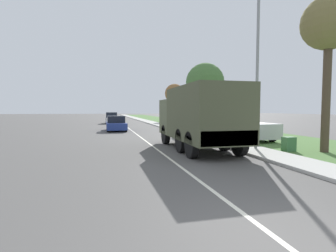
{
  "coord_description": "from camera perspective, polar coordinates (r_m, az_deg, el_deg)",
  "views": [
    {
      "loc": [
        -2.68,
        -3.01,
        2.07
      ],
      "look_at": [
        0.82,
        11.2,
        1.15
      ],
      "focal_mm": 28.0,
      "sensor_mm": 36.0,
      "label": 1
    }
  ],
  "objects": [
    {
      "name": "grass_strip_right",
      "position": [
        44.59,
        1.23,
        0.96
      ],
      "size": [
        7.0,
        120.0,
        0.02
      ],
      "color": "#4C7538",
      "rests_on": "ground"
    },
    {
      "name": "lamp_post",
      "position": [
        14.01,
        18.26,
        14.88
      ],
      "size": [
        1.69,
        0.24,
        8.08
      ],
      "color": "gray",
      "rests_on": "sidewalk_right"
    },
    {
      "name": "lane_centre_stripe",
      "position": [
        43.14,
        -10.26,
        0.8
      ],
      "size": [
        0.12,
        120.0,
        0.0
      ],
      "color": "silver",
      "rests_on": "ground"
    },
    {
      "name": "sidewalk_right",
      "position": [
        43.65,
        -4.36,
        0.96
      ],
      "size": [
        1.8,
        120.0,
        0.12
      ],
      "color": "beige",
      "rests_on": "ground"
    },
    {
      "name": "pickup_truck",
      "position": [
        19.18,
        16.09,
        -0.14
      ],
      "size": [
        1.99,
        5.26,
        1.82
      ],
      "color": "silver",
      "rests_on": "grass_strip_right"
    },
    {
      "name": "tree_mid_right",
      "position": [
        27.89,
        8.06,
        9.36
      ],
      "size": [
        3.97,
        3.97,
        6.88
      ],
      "color": "brown",
      "rests_on": "grass_strip_right"
    },
    {
      "name": "tree_far_right",
      "position": [
        45.02,
        1.44,
        7.03
      ],
      "size": [
        3.31,
        3.31,
        6.43
      ],
      "color": "brown",
      "rests_on": "grass_strip_right"
    },
    {
      "name": "utility_box",
      "position": [
        14.28,
        24.79,
        -3.57
      ],
      "size": [
        0.55,
        0.45,
        0.7
      ],
      "color": "#3D7042",
      "rests_on": "grass_strip_right"
    },
    {
      "name": "car_second_ahead",
      "position": [
        39.95,
        -12.2,
        1.61
      ],
      "size": [
        1.78,
        4.69,
        1.65
      ],
      "color": "silver",
      "rests_on": "ground"
    },
    {
      "name": "car_nearest_ahead",
      "position": [
        26.07,
        -11.22,
        0.43
      ],
      "size": [
        1.86,
        4.34,
        1.45
      ],
      "color": "navy",
      "rests_on": "ground"
    },
    {
      "name": "tree_near_right",
      "position": [
        15.18,
        31.62,
        18.06
      ],
      "size": [
        2.52,
        2.52,
        7.39
      ],
      "color": "#4C3D2D",
      "rests_on": "grass_strip_right"
    },
    {
      "name": "ground_plane",
      "position": [
        43.14,
        -10.26,
        0.8
      ],
      "size": [
        180.0,
        180.0,
        0.0
      ],
      "primitive_type": "plane",
      "color": "#565451"
    },
    {
      "name": "military_truck",
      "position": [
        13.47,
        6.75,
        2.26
      ],
      "size": [
        2.55,
        7.18,
        3.17
      ],
      "color": "#545B3D",
      "rests_on": "ground"
    }
  ]
}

